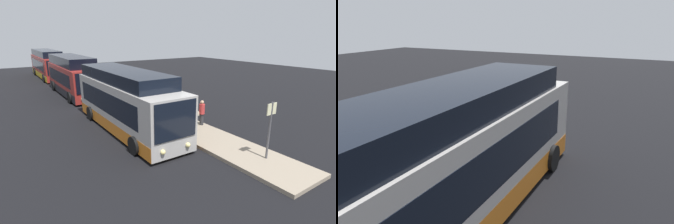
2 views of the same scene
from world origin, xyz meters
The scene contains 11 objects.
ground centered at (0.00, 0.00, 0.00)m, with size 80.00×80.00×0.00m, color black.
platform centered at (0.00, 2.91, 0.09)m, with size 20.00×2.63×0.18m.
bus_lead centered at (-0.01, -0.14, 1.66)m, with size 10.28×2.88×3.67m.
bus_second centered at (-12.01, -0.14, 1.66)m, with size 10.19×2.85×3.71m.
bus_third centered at (-24.71, -0.14, 1.65)m, with size 11.31×2.77×3.67m.
passenger_boarding centered at (1.02, 2.79, 1.15)m, with size 0.53×0.66×1.81m.
passenger_waiting centered at (0.53, 3.85, 1.12)m, with size 0.57×0.56×1.71m.
passenger_with_bags centered at (2.34, 3.86, 1.03)m, with size 0.49×0.61×1.58m.
suitcase centered at (1.96, 3.37, 0.50)m, with size 0.41×0.19×0.87m.
sign_post centered at (7.59, 3.26, 1.84)m, with size 0.10×0.61×2.67m.
trash_bin centered at (-0.52, 3.56, 0.51)m, with size 0.44×0.44×0.65m.
Camera 1 is at (14.16, -6.64, 5.65)m, focal length 28.00 mm.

